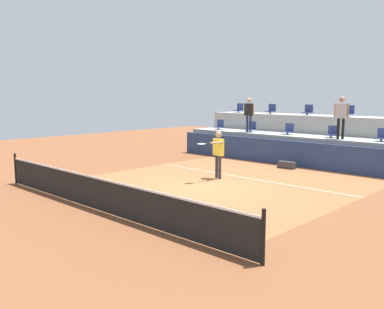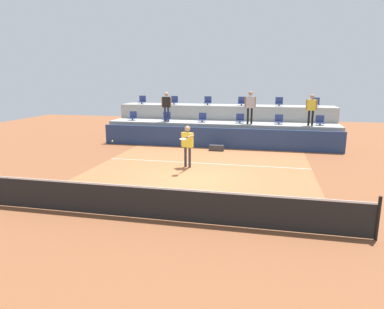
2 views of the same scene
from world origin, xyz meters
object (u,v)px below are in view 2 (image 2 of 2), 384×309
at_px(stadium_chair_lower_right, 279,120).
at_px(equipment_bag, 217,148).
at_px(tennis_ball, 112,141).
at_px(stadium_chair_upper_mid_left, 208,101).
at_px(spectator_in_grey, 311,107).
at_px(stadium_chair_upper_far_right, 316,103).
at_px(stadium_chair_upper_mid_right, 242,102).
at_px(stadium_chair_lower_mid_left, 202,118).
at_px(stadium_chair_lower_far_right, 320,121).
at_px(tennis_player, 187,142).
at_px(stadium_chair_upper_right, 279,102).
at_px(stadium_chair_upper_left, 174,101).
at_px(stadium_chair_upper_far_left, 142,100).
at_px(spectator_leaning_on_rail, 250,104).
at_px(spectator_in_white, 166,104).
at_px(stadium_chair_lower_left, 167,117).
at_px(stadium_chair_lower_far_left, 133,116).
at_px(stadium_chair_lower_mid_right, 240,119).

relative_size(stadium_chair_lower_right, equipment_bag, 0.68).
bearing_deg(tennis_ball, stadium_chair_upper_mid_left, 75.29).
relative_size(stadium_chair_upper_mid_left, spectator_in_grey, 0.32).
bearing_deg(stadium_chair_upper_far_right, stadium_chair_upper_mid_right, 180.00).
relative_size(stadium_chair_lower_mid_left, spectator_in_grey, 0.32).
relative_size(stadium_chair_lower_far_right, tennis_player, 0.29).
height_order(stadium_chair_lower_mid_left, stadium_chair_upper_right, stadium_chair_upper_right).
xyz_separation_m(stadium_chair_upper_left, equipment_bag, (3.31, -3.77, -2.16)).
bearing_deg(stadium_chair_upper_far_left, stadium_chair_upper_right, 0.00).
bearing_deg(stadium_chair_lower_mid_left, equipment_bag, -59.85).
height_order(spectator_leaning_on_rail, equipment_bag, spectator_leaning_on_rail).
xyz_separation_m(stadium_chair_upper_left, stadium_chair_upper_right, (6.47, 0.00, 0.00)).
bearing_deg(spectator_in_grey, spectator_in_white, -180.00).
bearing_deg(stadium_chair_lower_right, spectator_in_grey, -13.43).
distance_m(stadium_chair_upper_left, tennis_ball, 8.84).
height_order(stadium_chair_lower_right, stadium_chair_upper_mid_right, stadium_chair_upper_mid_right).
relative_size(stadium_chair_upper_right, spectator_in_white, 0.31).
relative_size(stadium_chair_lower_left, stadium_chair_lower_mid_left, 1.00).
distance_m(stadium_chair_lower_left, equipment_bag, 4.05).
bearing_deg(stadium_chair_upper_mid_right, stadium_chair_lower_mid_left, -139.22).
relative_size(spectator_in_white, tennis_ball, 25.01).
bearing_deg(stadium_chair_lower_right, equipment_bag, -147.99).
height_order(stadium_chair_lower_far_left, stadium_chair_upper_left, stadium_chair_upper_left).
distance_m(stadium_chair_lower_left, stadium_chair_lower_right, 6.43).
distance_m(stadium_chair_lower_mid_left, stadium_chair_upper_right, 4.74).
xyz_separation_m(spectator_in_white, spectator_in_grey, (7.92, 0.00, -0.04)).
distance_m(stadium_chair_upper_mid_left, equipment_bag, 4.49).
distance_m(stadium_chair_lower_far_left, tennis_player, 7.37).
bearing_deg(stadium_chair_lower_right, spectator_leaning_on_rail, -166.29).
bearing_deg(stadium_chair_upper_right, stadium_chair_upper_mid_right, 180.00).
height_order(stadium_chair_upper_mid_right, stadium_chair_upper_far_right, same).
height_order(stadium_chair_upper_far_right, tennis_player, stadium_chair_upper_far_right).
xyz_separation_m(spectator_leaning_on_rail, equipment_bag, (-1.57, -1.58, -2.19)).
height_order(stadium_chair_upper_far_left, equipment_bag, stadium_chair_upper_far_left).
distance_m(stadium_chair_lower_far_right, stadium_chair_upper_right, 2.91).
relative_size(stadium_chair_lower_far_right, stadium_chair_upper_far_left, 1.00).
xyz_separation_m(stadium_chair_lower_right, stadium_chair_upper_far_left, (-8.60, 1.80, 0.85)).
bearing_deg(stadium_chair_lower_mid_left, stadium_chair_lower_right, 0.00).
relative_size(stadium_chair_upper_far_right, tennis_ball, 7.65).
height_order(stadium_chair_lower_mid_right, stadium_chair_upper_mid_right, stadium_chair_upper_mid_right).
xyz_separation_m(stadium_chair_lower_mid_right, spectator_in_grey, (3.74, -0.38, 0.77)).
xyz_separation_m(stadium_chair_lower_mid_left, equipment_bag, (1.14, -1.97, -1.31)).
bearing_deg(spectator_in_grey, equipment_bag, -161.58).
xyz_separation_m(stadium_chair_lower_far_left, stadium_chair_upper_far_right, (10.63, 1.80, 0.85)).
bearing_deg(tennis_player, stadium_chair_lower_far_left, 129.70).
distance_m(stadium_chair_upper_mid_right, spectator_leaning_on_rail, 2.27).
xyz_separation_m(stadium_chair_upper_far_right, spectator_leaning_on_rail, (-3.65, -2.18, 0.02)).
height_order(stadium_chair_upper_mid_left, stadium_chair_upper_mid_right, same).
bearing_deg(stadium_chair_upper_mid_left, stadium_chair_upper_far_left, 180.00).
xyz_separation_m(stadium_chair_lower_left, stadium_chair_upper_far_left, (-2.17, 1.80, 0.85)).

